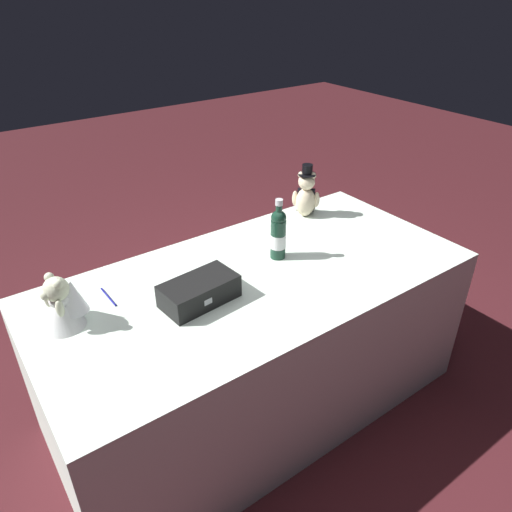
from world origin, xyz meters
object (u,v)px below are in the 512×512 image
(teddy_bear_bride, at_px, (63,303))
(champagne_bottle, at_px, (278,234))
(gift_case_black, at_px, (199,291))
(teddy_bear_groom, at_px, (306,195))
(signing_pen, at_px, (108,296))

(teddy_bear_bride, height_order, champagne_bottle, champagne_bottle)
(teddy_bear_bride, bearing_deg, gift_case_black, -18.78)
(gift_case_black, bearing_deg, champagne_bottle, 11.27)
(champagne_bottle, xyz_separation_m, gift_case_black, (-0.47, -0.09, -0.07))
(teddy_bear_groom, distance_m, gift_case_black, 0.95)
(gift_case_black, bearing_deg, teddy_bear_groom, 22.71)
(teddy_bear_groom, xyz_separation_m, teddy_bear_bride, (-1.36, -0.20, -0.02))
(teddy_bear_groom, relative_size, gift_case_black, 0.91)
(teddy_bear_bride, bearing_deg, teddy_bear_groom, 8.51)
(gift_case_black, bearing_deg, teddy_bear_bride, 161.22)
(teddy_bear_groom, xyz_separation_m, gift_case_black, (-0.87, -0.37, -0.07))
(champagne_bottle, bearing_deg, teddy_bear_bride, 175.86)
(champagne_bottle, height_order, gift_case_black, champagne_bottle)
(champagne_bottle, distance_m, signing_pen, 0.79)
(teddy_bear_bride, bearing_deg, champagne_bottle, -4.14)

